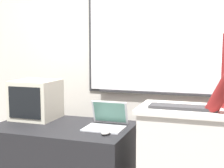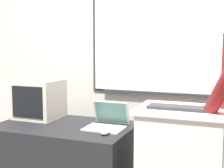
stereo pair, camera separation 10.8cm
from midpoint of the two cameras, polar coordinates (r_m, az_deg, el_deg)
The scene contains 6 objects.
back_wall at distance 2.94m, azimuth 11.38°, elevation 8.15°, with size 6.40×0.17×2.78m.
side_desk at distance 2.65m, azimuth -7.34°, elevation -14.73°, with size 1.09×0.67×0.70m.
laptop at distance 2.45m, azimuth 0.53°, elevation -6.52°, with size 0.30×0.29×0.19m.
wireless_keyboard at distance 2.05m, azimuth 14.06°, elevation -4.26°, with size 0.43×0.13×0.02m.
computer_mouse_by_laptop at distance 2.25m, azimuth 0.15°, elevation -8.81°, with size 0.06×0.10×0.03m.
crt_monitor at distance 2.80m, azimuth -12.09°, elevation -2.68°, with size 0.36×0.35×0.34m.
Camera 2 is at (0.58, -1.69, 1.32)m, focal length 50.00 mm.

